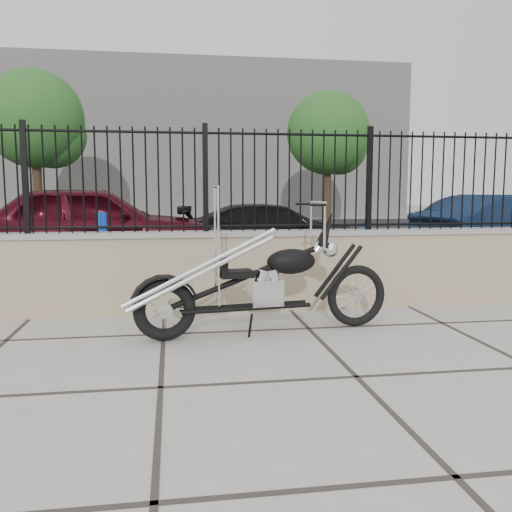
{
  "coord_description": "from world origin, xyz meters",
  "views": [
    {
      "loc": [
        -1.39,
        -3.89,
        1.44
      ],
      "look_at": [
        -0.53,
        1.68,
        0.76
      ],
      "focal_mm": 38.0,
      "sensor_mm": 36.0,
      "label": 1
    }
  ],
  "objects_px": {
    "car_black": "(275,232)",
    "car_blue": "(502,226)",
    "car_red": "(93,225)",
    "chopper_motorcycle": "(261,260)"
  },
  "relations": [
    {
      "from": "chopper_motorcycle",
      "to": "car_black",
      "type": "relative_size",
      "value": 0.63
    },
    {
      "from": "car_red",
      "to": "car_black",
      "type": "relative_size",
      "value": 1.15
    },
    {
      "from": "car_red",
      "to": "car_black",
      "type": "distance_m",
      "value": 3.63
    },
    {
      "from": "chopper_motorcycle",
      "to": "car_black",
      "type": "xyz_separation_m",
      "value": [
        1.25,
        5.78,
        -0.18
      ]
    },
    {
      "from": "car_blue",
      "to": "chopper_motorcycle",
      "type": "bearing_deg",
      "value": 114.68
    },
    {
      "from": "car_black",
      "to": "car_blue",
      "type": "distance_m",
      "value": 4.99
    },
    {
      "from": "car_black",
      "to": "car_blue",
      "type": "xyz_separation_m",
      "value": [
        4.99,
        -0.23,
        0.09
      ]
    },
    {
      "from": "chopper_motorcycle",
      "to": "car_red",
      "type": "xyz_separation_m",
      "value": [
        -2.36,
        5.43,
        0.03
      ]
    },
    {
      "from": "car_red",
      "to": "car_blue",
      "type": "relative_size",
      "value": 1.12
    },
    {
      "from": "car_black",
      "to": "car_blue",
      "type": "relative_size",
      "value": 0.98
    }
  ]
}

